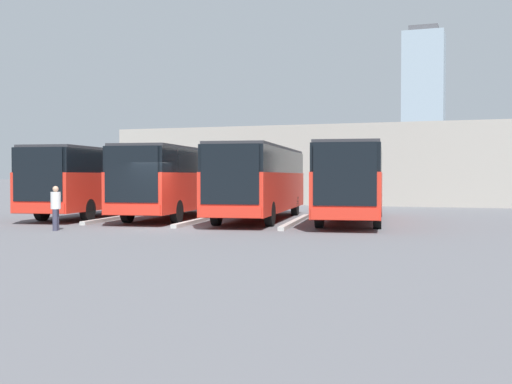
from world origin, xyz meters
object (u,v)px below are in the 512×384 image
Objects in this scene: bus_2 at (179,179)px; bus_3 at (100,179)px; pedestrian at (56,207)px; bus_0 at (353,180)px; bus_1 at (260,179)px.

bus_2 is 1.00× the size of bus_3.
bus_2 reaches higher than pedestrian.
bus_0 is 1.00× the size of bus_1.
bus_1 is 1.00× the size of bus_3.
bus_0 is 12.30m from pedestrian.
bus_2 is 8.07m from pedestrian.
bus_1 is 8.30m from bus_3.
bus_1 is 4.15m from bus_2.
bus_3 is at bearing -4.71° from bus_2.
bus_1 is 1.00× the size of bus_2.
bus_3 reaches higher than pedestrian.
bus_1 is 7.37× the size of pedestrian.
bus_2 is at bearing 175.29° from bus_3.
bus_1 is at bearing 169.36° from bus_2.
pedestrian is (1.02, 7.95, -0.96)m from bus_2.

